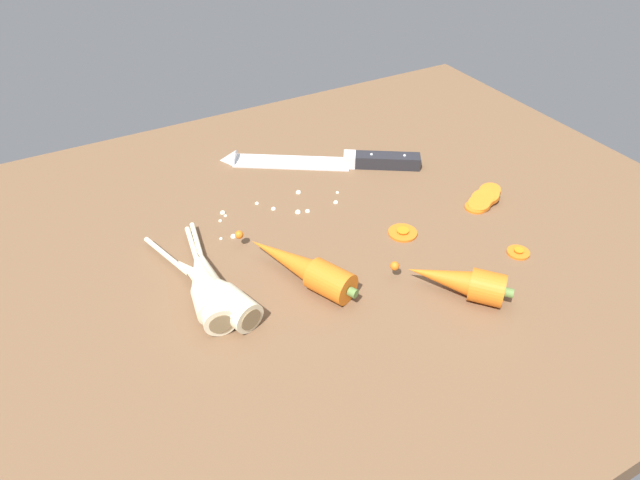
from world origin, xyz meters
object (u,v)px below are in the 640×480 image
carrot_slice_stray_near (519,251)px  carrot_slice_stray_mid (403,232)px  whole_carrot_second (459,281)px  parsnip_front (204,281)px  parsnip_mid_left (210,285)px  whole_carrot (302,267)px  parsnip_mid_right (212,288)px  carrot_slice_stack (483,199)px  chefs_knife (316,161)px

carrot_slice_stray_near → carrot_slice_stray_mid: (-11.48, 11.43, -0.00)cm
whole_carrot_second → carrot_slice_stray_near: bearing=9.7°
parsnip_front → parsnip_mid_left: same height
whole_carrot → parsnip_mid_right: size_ratio=0.83×
whole_carrot → carrot_slice_stack: (32.71, 1.97, -1.26)cm
carrot_slice_stack → carrot_slice_stray_mid: 15.46cm
whole_carrot → whole_carrot_second: (16.07, -11.95, 0.00)cm
parsnip_mid_left → carrot_slice_stray_mid: 28.96cm
parsnip_mid_right → carrot_slice_stray_near: 42.03cm
parsnip_mid_left → chefs_knife: bearing=39.6°
chefs_knife → carrot_slice_stack: bearing=-53.7°
parsnip_mid_right → parsnip_mid_left: bearing=92.1°
chefs_knife → carrot_slice_stray_mid: 23.62cm
whole_carrot_second → parsnip_front: size_ratio=0.64×
parsnip_mid_right → carrot_slice_stray_mid: (28.88, -0.20, -1.62)cm
whole_carrot_second → carrot_slice_stack: (16.65, 13.92, -1.26)cm
parsnip_mid_left → whole_carrot_second: bearing=-27.7°
whole_carrot → carrot_slice_stack: bearing=3.4°
whole_carrot_second → carrot_slice_stray_near: size_ratio=3.99×
chefs_knife → carrot_slice_stack: 28.81cm
whole_carrot_second → carrot_slice_stack: size_ratio=1.78×
chefs_knife → carrot_slice_stray_mid: chefs_knife is taller
parsnip_front → parsnip_mid_right: size_ratio=0.85×
whole_carrot → parsnip_mid_right: bearing=171.0°
chefs_knife → carrot_slice_stack: chefs_knife is taller
parsnip_mid_left → carrot_slice_stack: (44.35, -0.62, -1.14)cm
carrot_slice_stack → carrot_slice_stray_mid: size_ratio=1.66×
whole_carrot_second → parsnip_mid_right: size_ratio=0.54×
carrot_slice_stray_near → parsnip_front: bearing=161.8°
parsnip_mid_right → chefs_knife: bearing=40.6°
whole_carrot → parsnip_mid_right: whole_carrot is taller
whole_carrot → parsnip_mid_right: (-11.61, 1.84, -0.12)cm
whole_carrot_second → carrot_slice_stray_near: (12.68, 2.16, -1.74)cm
parsnip_mid_right → carrot_slice_stray_mid: 28.92cm
whole_carrot_second → parsnip_mid_left: whole_carrot_second is taller
carrot_slice_stray_mid → whole_carrot_second: bearing=-95.0°
whole_carrot_second → carrot_slice_stray_mid: (1.20, 13.59, -1.74)cm
whole_carrot → carrot_slice_stack: whole_carrot is taller
parsnip_front → parsnip_mid_left: 1.11cm
parsnip_mid_right → carrot_slice_stack: 44.34cm
parsnip_mid_left → carrot_slice_stack: bearing=-0.8°
whole_carrot → chefs_knife: bearing=58.1°
chefs_knife → carrot_slice_stray_mid: size_ratio=7.39×
whole_carrot_second → carrot_slice_stray_mid: 13.75cm
chefs_knife → carrot_slice_stray_near: chefs_knife is taller
whole_carrot → parsnip_front: whole_carrot is taller
chefs_knife → parsnip_front: bearing=-142.1°
whole_carrot_second → carrot_slice_stray_mid: bearing=85.0°
parsnip_front → carrot_slice_stray_near: 42.95cm
carrot_slice_stack → parsnip_mid_left: bearing=179.2°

